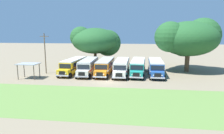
{
  "coord_description": "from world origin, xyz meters",
  "views": [
    {
      "loc": [
        4.74,
        -31.64,
        8.18
      ],
      "look_at": [
        0.0,
        5.31,
        1.6
      ],
      "focal_mm": 31.7,
      "sensor_mm": 36.0,
      "label": 1
    }
  ],
  "objects_px": {
    "parked_bus_slot_4": "(138,66)",
    "broad_shade_tree": "(97,41)",
    "parked_bus_slot_2": "(105,66)",
    "parked_bus_slot_3": "(122,66)",
    "waiting_shelter": "(28,65)",
    "utility_pole": "(45,52)",
    "parked_bus_slot_0": "(74,65)",
    "parked_bus_slot_1": "(88,66)",
    "parked_bus_slot_5": "(156,66)",
    "secondary_tree": "(188,38)"
  },
  "relations": [
    {
      "from": "parked_bus_slot_0",
      "to": "secondary_tree",
      "type": "height_order",
      "value": "secondary_tree"
    },
    {
      "from": "parked_bus_slot_2",
      "to": "utility_pole",
      "type": "xyz_separation_m",
      "value": [
        -11.82,
        -1.32,
        2.66
      ]
    },
    {
      "from": "parked_bus_slot_0",
      "to": "parked_bus_slot_4",
      "type": "bearing_deg",
      "value": 93.81
    },
    {
      "from": "broad_shade_tree",
      "to": "secondary_tree",
      "type": "bearing_deg",
      "value": -13.97
    },
    {
      "from": "parked_bus_slot_2",
      "to": "broad_shade_tree",
      "type": "distance_m",
      "value": 11.9
    },
    {
      "from": "parked_bus_slot_1",
      "to": "parked_bus_slot_4",
      "type": "xyz_separation_m",
      "value": [
        9.86,
        0.55,
        0.0
      ]
    },
    {
      "from": "broad_shade_tree",
      "to": "parked_bus_slot_0",
      "type": "bearing_deg",
      "value": -104.87
    },
    {
      "from": "parked_bus_slot_3",
      "to": "parked_bus_slot_4",
      "type": "distance_m",
      "value": 3.23
    },
    {
      "from": "parked_bus_slot_2",
      "to": "parked_bus_slot_5",
      "type": "distance_m",
      "value": 9.93
    },
    {
      "from": "parked_bus_slot_1",
      "to": "secondary_tree",
      "type": "bearing_deg",
      "value": 102.64
    },
    {
      "from": "broad_shade_tree",
      "to": "secondary_tree",
      "type": "height_order",
      "value": "secondary_tree"
    },
    {
      "from": "parked_bus_slot_1",
      "to": "secondary_tree",
      "type": "xyz_separation_m",
      "value": [
        20.2,
        5.36,
        5.39
      ]
    },
    {
      "from": "parked_bus_slot_3",
      "to": "utility_pole",
      "type": "relative_size",
      "value": 1.36
    },
    {
      "from": "parked_bus_slot_0",
      "to": "broad_shade_tree",
      "type": "distance_m",
      "value": 11.42
    },
    {
      "from": "parked_bus_slot_5",
      "to": "waiting_shelter",
      "type": "xyz_separation_m",
      "value": [
        -22.75,
        -6.38,
        0.87
      ]
    },
    {
      "from": "utility_pole",
      "to": "broad_shade_tree",
      "type": "bearing_deg",
      "value": 55.55
    },
    {
      "from": "parked_bus_slot_4",
      "to": "waiting_shelter",
      "type": "distance_m",
      "value": 20.33
    },
    {
      "from": "parked_bus_slot_3",
      "to": "secondary_tree",
      "type": "height_order",
      "value": "secondary_tree"
    },
    {
      "from": "broad_shade_tree",
      "to": "parked_bus_slot_2",
      "type": "bearing_deg",
      "value": -69.61
    },
    {
      "from": "parked_bus_slot_0",
      "to": "waiting_shelter",
      "type": "bearing_deg",
      "value": -43.03
    },
    {
      "from": "broad_shade_tree",
      "to": "secondary_tree",
      "type": "distance_m",
      "value": 21.31
    },
    {
      "from": "parked_bus_slot_3",
      "to": "broad_shade_tree",
      "type": "bearing_deg",
      "value": -145.75
    },
    {
      "from": "parked_bus_slot_4",
      "to": "parked_bus_slot_5",
      "type": "bearing_deg",
      "value": 94.59
    },
    {
      "from": "broad_shade_tree",
      "to": "waiting_shelter",
      "type": "distance_m",
      "value": 18.91
    },
    {
      "from": "parked_bus_slot_1",
      "to": "parked_bus_slot_3",
      "type": "height_order",
      "value": "same"
    },
    {
      "from": "parked_bus_slot_0",
      "to": "utility_pole",
      "type": "xyz_separation_m",
      "value": [
        -5.29,
        -1.49,
        2.66
      ]
    },
    {
      "from": "parked_bus_slot_3",
      "to": "waiting_shelter",
      "type": "height_order",
      "value": "parked_bus_slot_3"
    },
    {
      "from": "waiting_shelter",
      "to": "utility_pole",
      "type": "bearing_deg",
      "value": 77.58
    },
    {
      "from": "parked_bus_slot_0",
      "to": "parked_bus_slot_5",
      "type": "bearing_deg",
      "value": 93.96
    },
    {
      "from": "utility_pole",
      "to": "parked_bus_slot_3",
      "type": "bearing_deg",
      "value": 4.36
    },
    {
      "from": "parked_bus_slot_0",
      "to": "parked_bus_slot_5",
      "type": "distance_m",
      "value": 16.45
    },
    {
      "from": "parked_bus_slot_2",
      "to": "parked_bus_slot_3",
      "type": "height_order",
      "value": "same"
    },
    {
      "from": "waiting_shelter",
      "to": "broad_shade_tree",
      "type": "bearing_deg",
      "value": 61.01
    },
    {
      "from": "parked_bus_slot_0",
      "to": "parked_bus_slot_3",
      "type": "relative_size",
      "value": 1.01
    },
    {
      "from": "parked_bus_slot_5",
      "to": "secondary_tree",
      "type": "distance_m",
      "value": 9.95
    },
    {
      "from": "secondary_tree",
      "to": "parked_bus_slot_4",
      "type": "bearing_deg",
      "value": -155.06
    },
    {
      "from": "parked_bus_slot_0",
      "to": "waiting_shelter",
      "type": "distance_m",
      "value": 8.81
    },
    {
      "from": "parked_bus_slot_1",
      "to": "parked_bus_slot_4",
      "type": "distance_m",
      "value": 9.88
    },
    {
      "from": "parked_bus_slot_4",
      "to": "broad_shade_tree",
      "type": "bearing_deg",
      "value": -130.93
    },
    {
      "from": "parked_bus_slot_3",
      "to": "parked_bus_slot_5",
      "type": "relative_size",
      "value": 1.0
    },
    {
      "from": "parked_bus_slot_5",
      "to": "parked_bus_slot_3",
      "type": "bearing_deg",
      "value": -83.11
    },
    {
      "from": "parked_bus_slot_2",
      "to": "utility_pole",
      "type": "bearing_deg",
      "value": -83.24
    },
    {
      "from": "parked_bus_slot_0",
      "to": "parked_bus_slot_4",
      "type": "height_order",
      "value": "same"
    },
    {
      "from": "utility_pole",
      "to": "waiting_shelter",
      "type": "height_order",
      "value": "utility_pole"
    },
    {
      "from": "secondary_tree",
      "to": "parked_bus_slot_5",
      "type": "bearing_deg",
      "value": -145.68
    },
    {
      "from": "parked_bus_slot_1",
      "to": "parked_bus_slot_5",
      "type": "height_order",
      "value": "same"
    },
    {
      "from": "parked_bus_slot_4",
      "to": "waiting_shelter",
      "type": "xyz_separation_m",
      "value": [
        -19.32,
        -6.28,
        0.87
      ]
    },
    {
      "from": "parked_bus_slot_2",
      "to": "waiting_shelter",
      "type": "xyz_separation_m",
      "value": [
        -12.83,
        -5.91,
        0.87
      ]
    },
    {
      "from": "parked_bus_slot_3",
      "to": "waiting_shelter",
      "type": "bearing_deg",
      "value": -70.38
    },
    {
      "from": "parked_bus_slot_0",
      "to": "parked_bus_slot_3",
      "type": "bearing_deg",
      "value": 90.96
    }
  ]
}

